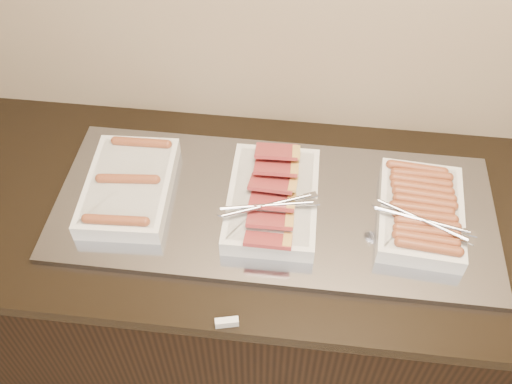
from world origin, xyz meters
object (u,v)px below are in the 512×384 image
Objects in this scene: dish_left at (129,186)px; dish_right at (421,212)px; warming_tray at (274,208)px; dish_center at (272,199)px; counter at (272,294)px.

dish_right is (0.79, -0.00, 0.01)m from dish_left.
warming_tray is 0.04m from dish_center.
warming_tray is 3.17× the size of dish_center.
dish_left is at bearing -176.58° from dish_right.
dish_left reaches higher than warming_tray.
counter is at bearing -3.05° from dish_left.
dish_center is 0.40m from dish_right.
dish_right is at bearing -0.63° from warming_tray.
warming_tray is (-0.01, 0.00, 0.46)m from counter.
dish_left is 0.94× the size of dish_center.
warming_tray is at bearing -176.90° from dish_right.
warming_tray is at bearing 37.81° from dish_center.
dish_center is at bearing -158.96° from counter.
counter is at bearing 20.39° from dish_center.
dish_right reaches higher than dish_left.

